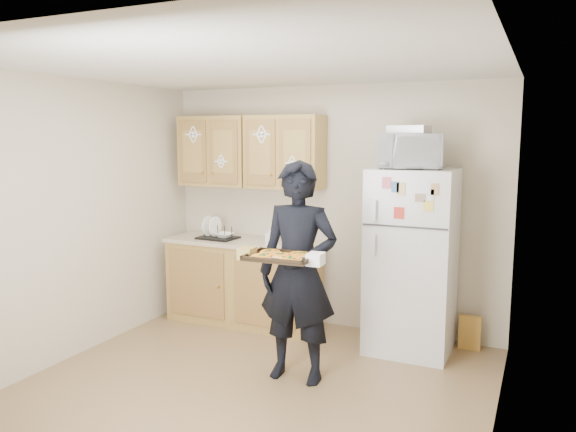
{
  "coord_description": "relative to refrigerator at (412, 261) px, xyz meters",
  "views": [
    {
      "loc": [
        2.03,
        -3.64,
        1.99
      ],
      "look_at": [
        0.14,
        0.45,
        1.35
      ],
      "focal_mm": 35.0,
      "sensor_mm": 36.0,
      "label": 1
    }
  ],
  "objects": [
    {
      "name": "upper_cab_right",
      "position": [
        -1.38,
        0.18,
        0.98
      ],
      "size": [
        0.8,
        0.33,
        0.75
      ],
      "primitive_type": "cube",
      "color": "olive",
      "rests_on": "wall_back"
    },
    {
      "name": "wall_left",
      "position": [
        -2.75,
        -1.43,
        0.4
      ],
      "size": [
        0.04,
        3.6,
        2.5
      ],
      "primitive_type": "cube",
      "color": "#C2B69D",
      "rests_on": "floor"
    },
    {
      "name": "upper_cab_left",
      "position": [
        -2.2,
        0.18,
        0.98
      ],
      "size": [
        0.8,
        0.33,
        0.75
      ],
      "primitive_type": "cube",
      "color": "olive",
      "rests_on": "wall_back"
    },
    {
      "name": "floor",
      "position": [
        -0.95,
        -1.43,
        -0.85
      ],
      "size": [
        3.6,
        3.6,
        0.0
      ],
      "primitive_type": "plane",
      "color": "brown",
      "rests_on": "ground"
    },
    {
      "name": "person",
      "position": [
        -0.7,
        -1.02,
        0.05
      ],
      "size": [
        0.68,
        0.46,
        1.8
      ],
      "primitive_type": "imported",
      "rotation": [
        0.0,
        0.0,
        0.05
      ],
      "color": "black",
      "rests_on": "floor"
    },
    {
      "name": "refrigerator",
      "position": [
        0.0,
        0.0,
        0.0
      ],
      "size": [
        0.75,
        0.7,
        1.7
      ],
      "primitive_type": "cube",
      "color": "silver",
      "rests_on": "floor"
    },
    {
      "name": "wall_back",
      "position": [
        -0.95,
        0.37,
        0.4
      ],
      "size": [
        3.6,
        0.04,
        2.5
      ],
      "primitive_type": "cube",
      "color": "#C2B69D",
      "rests_on": "floor"
    },
    {
      "name": "microwave",
      "position": [
        -0.03,
        -0.05,
        1.01
      ],
      "size": [
        0.62,
        0.48,
        0.31
      ],
      "primitive_type": "imported",
      "rotation": [
        0.0,
        0.0,
        0.19
      ],
      "color": "silver",
      "rests_on": "refrigerator"
    },
    {
      "name": "pizza_front_right",
      "position": [
        -0.59,
        -1.4,
        0.25
      ],
      "size": [
        0.17,
        0.17,
        0.02
      ],
      "primitive_type": "cylinder",
      "color": "yellow",
      "rests_on": "baking_tray"
    },
    {
      "name": "wall_right",
      "position": [
        0.85,
        -1.43,
        0.4
      ],
      "size": [
        0.04,
        3.6,
        2.5
      ],
      "primitive_type": "cube",
      "color": "#C2B69D",
      "rests_on": "floor"
    },
    {
      "name": "countertop",
      "position": [
        -1.8,
        0.05,
        0.03
      ],
      "size": [
        1.64,
        0.64,
        0.04
      ],
      "primitive_type": "cube",
      "color": "#C4B397",
      "rests_on": "base_cabinet"
    },
    {
      "name": "soap_bottle",
      "position": [
        -1.42,
        -0.09,
        0.14
      ],
      "size": [
        0.11,
        0.11,
        0.19
      ],
      "primitive_type": "imported",
      "rotation": [
        0.0,
        0.0,
        0.3
      ],
      "color": "silver",
      "rests_on": "countertop"
    },
    {
      "name": "wall_front",
      "position": [
        -0.95,
        -3.23,
        0.4
      ],
      "size": [
        3.6,
        0.04,
        2.5
      ],
      "primitive_type": "cube",
      "color": "#C2B69D",
      "rests_on": "floor"
    },
    {
      "name": "foil_pan",
      "position": [
        -0.06,
        -0.02,
        1.2
      ],
      "size": [
        0.37,
        0.28,
        0.07
      ],
      "primitive_type": "cube",
      "rotation": [
        0.0,
        0.0,
        -0.13
      ],
      "color": "silver",
      "rests_on": "microwave"
    },
    {
      "name": "ceiling",
      "position": [
        -0.95,
        -1.43,
        1.65
      ],
      "size": [
        3.6,
        3.6,
        0.0
      ],
      "primitive_type": "plane",
      "color": "silver",
      "rests_on": "wall_back"
    },
    {
      "name": "bowl",
      "position": [
        -2.0,
        -0.02,
        0.09
      ],
      "size": [
        0.2,
        0.2,
        0.05
      ],
      "primitive_type": "imported",
      "rotation": [
        0.0,
        0.0,
        -0.04
      ],
      "color": "white",
      "rests_on": "dish_rack"
    },
    {
      "name": "pizza_back_left",
      "position": [
        -0.84,
        -1.24,
        0.25
      ],
      "size": [
        0.17,
        0.17,
        0.02
      ],
      "primitive_type": "cylinder",
      "color": "yellow",
      "rests_on": "baking_tray"
    },
    {
      "name": "pizza_front_left",
      "position": [
        -0.83,
        -1.41,
        0.25
      ],
      "size": [
        0.17,
        0.17,
        0.02
      ],
      "primitive_type": "cylinder",
      "color": "yellow",
      "rests_on": "baking_tray"
    },
    {
      "name": "cereal_box",
      "position": [
        0.52,
        0.24,
        -0.69
      ],
      "size": [
        0.2,
        0.07,
        0.32
      ],
      "primitive_type": "cube",
      "color": "gold",
      "rests_on": "floor"
    },
    {
      "name": "pizza_center",
      "position": [
        -0.71,
        -1.32,
        0.25
      ],
      "size": [
        0.17,
        0.17,
        0.02
      ],
      "primitive_type": "cylinder",
      "color": "yellow",
      "rests_on": "baking_tray"
    },
    {
      "name": "base_cabinet",
      "position": [
        -1.8,
        0.05,
        -0.42
      ],
      "size": [
        1.6,
        0.6,
        0.86
      ],
      "primitive_type": "cube",
      "color": "olive",
      "rests_on": "floor"
    },
    {
      "name": "pizza_back_right",
      "position": [
        -0.6,
        -1.23,
        0.25
      ],
      "size": [
        0.17,
        0.17,
        0.02
      ],
      "primitive_type": "cylinder",
      "color": "yellow",
      "rests_on": "baking_tray"
    },
    {
      "name": "dish_rack",
      "position": [
        -2.08,
        -0.02,
        0.13
      ],
      "size": [
        0.41,
        0.32,
        0.16
      ],
      "primitive_type": "cube",
      "rotation": [
        0.0,
        0.0,
        -0.05
      ],
      "color": "black",
      "rests_on": "countertop"
    },
    {
      "name": "baking_tray",
      "position": [
        -0.71,
        -1.32,
        0.23
      ],
      "size": [
        0.52,
        0.39,
        0.04
      ],
      "primitive_type": "cube",
      "rotation": [
        0.0,
        0.0,
        0.05
      ],
      "color": "black",
      "rests_on": "person"
    }
  ]
}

